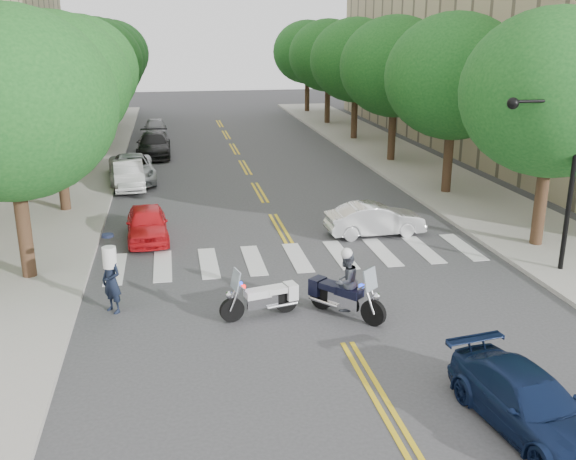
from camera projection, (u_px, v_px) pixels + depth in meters
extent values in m
plane|color=#38383A|center=(347.00, 343.00, 16.37)|extent=(140.00, 140.00, 0.00)
cube|color=#9E9991|center=(74.00, 173.00, 35.33)|extent=(5.00, 60.00, 0.15)
cube|color=#9E9991|center=(402.00, 160.00, 38.63)|extent=(5.00, 60.00, 0.15)
cylinder|color=#382316|center=(24.00, 230.00, 19.97)|extent=(0.44, 0.44, 3.32)
ellipsoid|color=#154C1A|center=(8.00, 104.00, 18.80)|extent=(6.40, 6.40, 5.76)
cylinder|color=#382316|center=(62.00, 175.00, 27.47)|extent=(0.44, 0.44, 3.32)
ellipsoid|color=#154C1A|center=(52.00, 82.00, 26.30)|extent=(6.40, 6.40, 5.76)
cylinder|color=#382316|center=(84.00, 144.00, 34.98)|extent=(0.44, 0.44, 3.32)
ellipsoid|color=#154C1A|center=(77.00, 70.00, 33.80)|extent=(6.40, 6.40, 5.76)
cylinder|color=#382316|center=(98.00, 123.00, 42.48)|extent=(0.44, 0.44, 3.32)
ellipsoid|color=#154C1A|center=(93.00, 62.00, 41.30)|extent=(6.40, 6.40, 5.76)
cylinder|color=#382316|center=(108.00, 109.00, 49.98)|extent=(0.44, 0.44, 3.32)
ellipsoid|color=#154C1A|center=(104.00, 57.00, 48.81)|extent=(6.40, 6.40, 5.76)
cylinder|color=#382316|center=(115.00, 98.00, 57.48)|extent=(0.44, 0.44, 3.32)
ellipsoid|color=#154C1A|center=(112.00, 53.00, 56.31)|extent=(6.40, 6.40, 5.76)
cylinder|color=#382316|center=(540.00, 204.00, 23.02)|extent=(0.44, 0.44, 3.32)
ellipsoid|color=#154C1A|center=(554.00, 93.00, 21.85)|extent=(6.40, 6.40, 5.76)
cylinder|color=#382316|center=(448.00, 160.00, 30.52)|extent=(0.44, 0.44, 3.32)
ellipsoid|color=#154C1A|center=(454.00, 76.00, 29.35)|extent=(6.40, 6.40, 5.76)
cylinder|color=#382316|center=(392.00, 134.00, 38.03)|extent=(0.44, 0.44, 3.32)
ellipsoid|color=#154C1A|center=(395.00, 67.00, 36.85)|extent=(6.40, 6.40, 5.76)
cylinder|color=#382316|center=(354.00, 117.00, 45.53)|extent=(0.44, 0.44, 3.32)
ellipsoid|color=#154C1A|center=(356.00, 60.00, 44.35)|extent=(6.40, 6.40, 5.76)
cylinder|color=#382316|center=(327.00, 104.00, 53.03)|extent=(0.44, 0.44, 3.32)
ellipsoid|color=#154C1A|center=(328.00, 55.00, 51.86)|extent=(6.40, 6.40, 5.76)
cylinder|color=#382316|center=(307.00, 95.00, 60.53)|extent=(0.44, 0.44, 3.32)
ellipsoid|color=#154C1A|center=(307.00, 52.00, 59.36)|extent=(6.40, 6.40, 5.76)
cylinder|color=black|center=(572.00, 184.00, 20.17)|extent=(0.16, 0.16, 6.00)
cylinder|color=black|center=(547.00, 101.00, 19.18)|extent=(2.40, 0.10, 0.10)
sphere|color=black|center=(513.00, 103.00, 19.01)|extent=(0.36, 0.36, 0.36)
cylinder|color=black|center=(373.00, 313.00, 17.24)|extent=(0.59, 0.66, 0.73)
cylinder|color=black|center=(322.00, 296.00, 18.30)|extent=(0.62, 0.69, 0.73)
cube|color=silver|center=(345.00, 300.00, 17.77)|extent=(0.89, 0.97, 0.35)
cube|color=black|center=(349.00, 292.00, 17.62)|extent=(0.78, 0.83, 0.24)
cube|color=black|center=(331.00, 286.00, 17.98)|extent=(0.71, 0.73, 0.17)
cube|color=black|center=(318.00, 286.00, 18.31)|extent=(0.57, 0.55, 0.49)
cube|color=#8C99A5|center=(370.00, 279.00, 17.05)|extent=(0.52, 0.47, 0.59)
cube|color=red|center=(367.00, 283.00, 17.32)|extent=(0.15, 0.15, 0.09)
cube|color=#0C26E5|center=(362.00, 286.00, 17.13)|extent=(0.15, 0.15, 0.09)
imported|color=#474C56|center=(346.00, 281.00, 17.60)|extent=(1.05, 1.02, 1.70)
sphere|color=silver|center=(347.00, 254.00, 17.36)|extent=(0.32, 0.32, 0.32)
cylinder|color=black|center=(232.00, 310.00, 17.48)|extent=(0.70, 0.30, 0.68)
cylinder|color=black|center=(286.00, 300.00, 18.10)|extent=(0.71, 0.34, 0.68)
cube|color=silver|center=(261.00, 301.00, 17.78)|extent=(0.96, 0.53, 0.32)
cube|color=silver|center=(257.00, 293.00, 17.66)|extent=(0.77, 0.52, 0.22)
cube|color=silver|center=(276.00, 289.00, 17.87)|extent=(0.63, 0.52, 0.16)
cube|color=silver|center=(291.00, 291.00, 18.08)|extent=(0.40, 0.50, 0.45)
cube|color=#8C99A5|center=(236.00, 280.00, 17.27)|extent=(0.27, 0.52, 0.55)
cube|color=red|center=(243.00, 287.00, 17.28)|extent=(0.12, 0.12, 0.08)
cube|color=#0C26E5|center=(240.00, 283.00, 17.49)|extent=(0.12, 0.12, 0.08)
imported|color=black|center=(112.00, 281.00, 17.91)|extent=(0.79, 0.80, 1.86)
imported|color=white|center=(375.00, 219.00, 24.75)|extent=(3.85, 1.45, 1.25)
imported|color=#0E1C3E|center=(528.00, 402.00, 12.73)|extent=(2.19, 4.21, 1.17)
imported|color=red|center=(147.00, 224.00, 24.19)|extent=(1.70, 3.82, 1.28)
imported|color=silver|center=(129.00, 175.00, 31.96)|extent=(1.79, 4.22, 1.35)
imported|color=#B3B7BB|center=(132.00, 169.00, 33.37)|extent=(2.73, 5.16, 1.38)
imported|color=black|center=(154.00, 145.00, 39.94)|extent=(2.07, 5.03, 1.46)
imported|color=gray|center=(155.00, 128.00, 47.15)|extent=(1.68, 4.03, 1.36)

